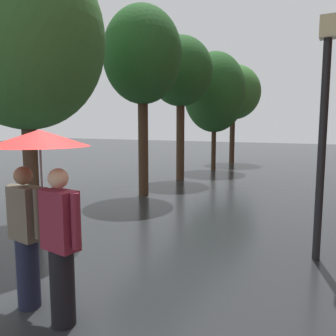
% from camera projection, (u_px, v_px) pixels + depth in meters
% --- Properties ---
extents(ground_plane, '(80.00, 80.00, 0.00)m').
position_uv_depth(ground_plane, '(72.00, 297.00, 4.27)').
color(ground_plane, '#26282B').
extents(street_tree_0, '(3.16, 3.16, 5.68)m').
position_uv_depth(street_tree_0, '(24.00, 38.00, 6.70)').
color(street_tree_0, '#473323').
rests_on(street_tree_0, ground).
extents(street_tree_1, '(2.34, 2.34, 5.62)m').
position_uv_depth(street_tree_1, '(142.00, 57.00, 10.01)').
color(street_tree_1, '#473323').
rests_on(street_tree_1, ground).
extents(street_tree_2, '(2.46, 2.46, 5.52)m').
position_uv_depth(street_tree_2, '(181.00, 73.00, 13.00)').
color(street_tree_2, '#473323').
rests_on(street_tree_2, ground).
extents(street_tree_3, '(2.89, 2.89, 5.53)m').
position_uv_depth(street_tree_3, '(215.00, 92.00, 15.88)').
color(street_tree_3, '#473323').
rests_on(street_tree_3, ground).
extents(street_tree_4, '(3.05, 3.05, 5.52)m').
position_uv_depth(street_tree_4, '(233.00, 93.00, 19.07)').
color(street_tree_4, '#473323').
rests_on(street_tree_4, ground).
extents(couple_under_umbrella, '(1.21, 1.07, 2.10)m').
position_uv_depth(couple_under_umbrella, '(41.00, 197.00, 3.70)').
color(couple_under_umbrella, '#1E233D').
rests_on(couple_under_umbrella, ground).
extents(street_lamp_post, '(0.24, 0.24, 3.74)m').
position_uv_depth(street_lamp_post, '(323.00, 120.00, 5.20)').
color(street_lamp_post, black).
rests_on(street_lamp_post, ground).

